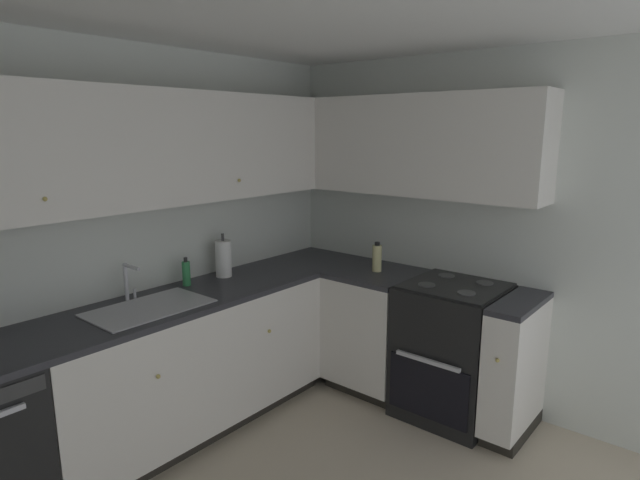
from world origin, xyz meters
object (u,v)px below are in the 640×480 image
(paper_towel_roll, at_px, (223,259))
(oil_bottle, at_px, (377,258))
(soap_bottle, at_px, (186,273))
(oven_range, at_px, (452,349))

(paper_towel_roll, distance_m, oil_bottle, 1.09)
(soap_bottle, relative_size, paper_towel_roll, 0.60)
(paper_towel_roll, relative_size, oil_bottle, 1.46)
(oven_range, distance_m, paper_towel_roll, 1.67)
(oven_range, relative_size, paper_towel_roll, 3.34)
(soap_bottle, distance_m, paper_towel_roll, 0.30)
(paper_towel_roll, bearing_deg, oil_bottle, -43.21)
(oven_range, xyz_separation_m, paper_towel_roll, (-0.81, 1.35, 0.57))
(oven_range, xyz_separation_m, soap_bottle, (-1.11, 1.37, 0.52))
(oil_bottle, bearing_deg, paper_towel_roll, 136.79)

